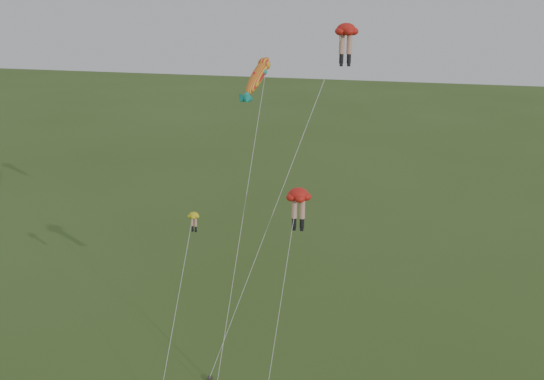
# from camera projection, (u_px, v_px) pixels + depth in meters

# --- Properties ---
(legs_kite_red_high) EXTENTS (7.40, 9.70, 21.08)m
(legs_kite_red_high) POSITION_uv_depth(u_px,v_px,m) (344.00, 37.00, 37.44)
(legs_kite_red_high) COLOR red
(legs_kite_red_high) RESTS_ON ground
(legs_kite_red_mid) EXTENTS (1.64, 6.50, 12.17)m
(legs_kite_red_mid) POSITION_uv_depth(u_px,v_px,m) (298.00, 200.00, 34.67)
(legs_kite_red_mid) COLOR red
(legs_kite_red_mid) RESTS_ON ground
(legs_kite_yellow) EXTENTS (0.93, 7.56, 9.54)m
(legs_kite_yellow) POSITION_uv_depth(u_px,v_px,m) (191.00, 231.00, 38.23)
(legs_kite_yellow) COLOR gold
(legs_kite_yellow) RESTS_ON ground
(fish_kite) EXTENTS (1.75, 11.54, 19.11)m
(fish_kite) POSITION_uv_depth(u_px,v_px,m) (257.00, 78.00, 39.51)
(fish_kite) COLOR gold
(fish_kite) RESTS_ON ground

